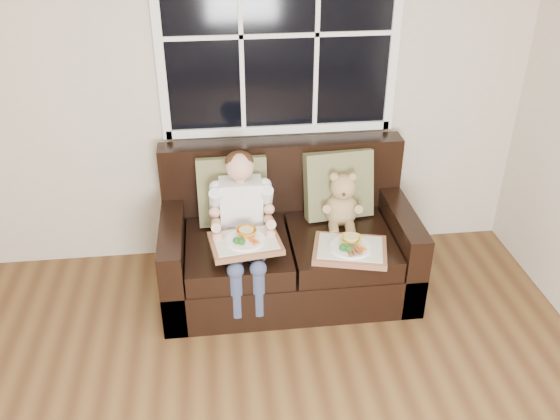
{
  "coord_description": "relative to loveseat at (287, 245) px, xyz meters",
  "views": [
    {
      "loc": [
        0.02,
        -1.41,
        2.6
      ],
      "look_at": [
        0.41,
        1.85,
        0.7
      ],
      "focal_mm": 38.0,
      "sensor_mm": 36.0,
      "label": 1
    }
  ],
  "objects": [
    {
      "name": "tray_left",
      "position": [
        -0.31,
        -0.32,
        0.27
      ],
      "size": [
        0.47,
        0.39,
        0.1
      ],
      "rotation": [
        0.0,
        0.0,
        0.14
      ],
      "color": "#8E5D40",
      "rests_on": "child"
    },
    {
      "name": "tray_right",
      "position": [
        0.36,
        -0.35,
        0.17
      ],
      "size": [
        0.54,
        0.46,
        0.11
      ],
      "rotation": [
        0.0,
        0.0,
        -0.25
      ],
      "color": "#8E5D40",
      "rests_on": "loveseat"
    },
    {
      "name": "pillow_right",
      "position": [
        0.38,
        0.15,
        0.38
      ],
      "size": [
        0.5,
        0.27,
        0.49
      ],
      "rotation": [
        -0.21,
        0.0,
        0.11
      ],
      "color": "#63653E",
      "rests_on": "loveseat"
    },
    {
      "name": "pillow_left",
      "position": [
        -0.36,
        0.15,
        0.38
      ],
      "size": [
        0.47,
        0.22,
        0.49
      ],
      "rotation": [
        -0.21,
        0.0,
        0.01
      ],
      "color": "#63653E",
      "rests_on": "loveseat"
    },
    {
      "name": "window_back",
      "position": [
        -0.0,
        0.46,
        1.34
      ],
      "size": [
        1.62,
        0.04,
        1.37
      ],
      "color": "black",
      "rests_on": "room_walls"
    },
    {
      "name": "child",
      "position": [
        -0.31,
        -0.12,
        0.35
      ],
      "size": [
        0.41,
        0.6,
        0.92
      ],
      "color": "white",
      "rests_on": "loveseat"
    },
    {
      "name": "room_walls",
      "position": [
        -0.48,
        -2.02,
        1.28
      ],
      "size": [
        4.52,
        5.02,
        2.71
      ],
      "color": "beige",
      "rests_on": "ground"
    },
    {
      "name": "loveseat",
      "position": [
        0.0,
        0.0,
        0.0
      ],
      "size": [
        1.7,
        0.92,
        0.96
      ],
      "color": "black",
      "rests_on": "ground"
    },
    {
      "name": "teddy_bear",
      "position": [
        0.38,
        0.01,
        0.3
      ],
      "size": [
        0.26,
        0.32,
        0.41
      ],
      "rotation": [
        0.0,
        0.0,
        -0.13
      ],
      "color": "tan",
      "rests_on": "loveseat"
    }
  ]
}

